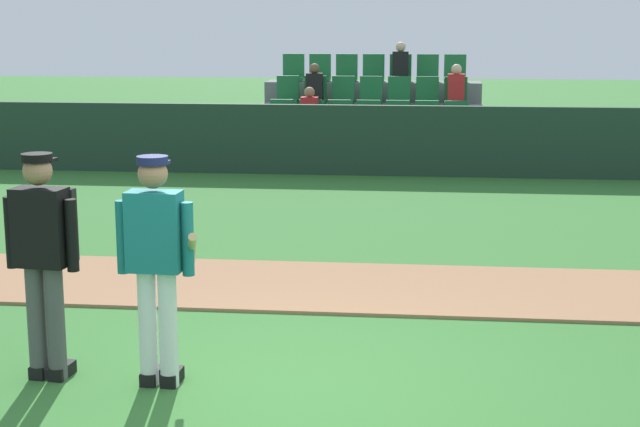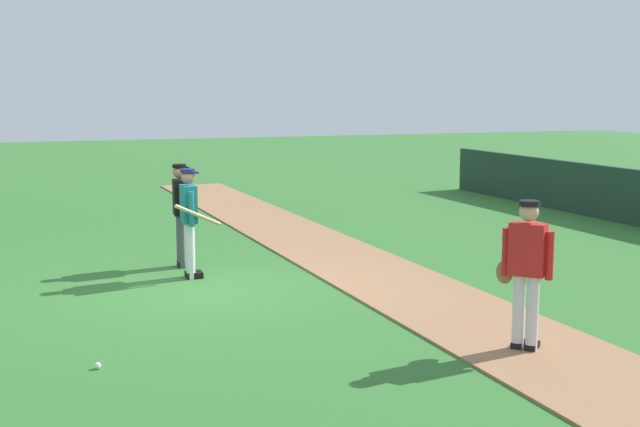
{
  "view_description": "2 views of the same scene",
  "coord_description": "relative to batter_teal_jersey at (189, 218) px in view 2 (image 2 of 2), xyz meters",
  "views": [
    {
      "loc": [
        1.07,
        -6.85,
        2.73
      ],
      "look_at": [
        0.09,
        2.22,
        0.92
      ],
      "focal_mm": 54.74,
      "sensor_mm": 36.0,
      "label": 1
    },
    {
      "loc": [
        12.09,
        -2.79,
        2.98
      ],
      "look_at": [
        0.68,
        1.62,
        1.18
      ],
      "focal_mm": 46.82,
      "sensor_mm": 36.0,
      "label": 2
    }
  ],
  "objects": [
    {
      "name": "ground_plane",
      "position": [
        0.89,
        0.0,
        -0.97
      ],
      "size": [
        80.0,
        80.0,
        0.0
      ],
      "primitive_type": "plane",
      "color": "#33702D"
    },
    {
      "name": "infield_dirt_path",
      "position": [
        0.89,
        2.88,
        -0.95
      ],
      "size": [
        28.0,
        1.92,
        0.03
      ],
      "primitive_type": "cube",
      "color": "#9E704C",
      "rests_on": "ground"
    },
    {
      "name": "batter_teal_jersey",
      "position": [
        0.0,
        0.0,
        0.0
      ],
      "size": [
        0.68,
        0.78,
        1.76
      ],
      "color": "white",
      "rests_on": "ground"
    },
    {
      "name": "umpire_home_plate",
      "position": [
        -0.9,
        0.06,
        0.03
      ],
      "size": [
        0.59,
        0.34,
        1.76
      ],
      "color": "#4C4C4C",
      "rests_on": "ground"
    },
    {
      "name": "runner_red_jersey",
      "position": [
        5.16,
        2.75,
        -0.01
      ],
      "size": [
        0.59,
        0.48,
        1.76
      ],
      "color": "silver",
      "rests_on": "ground"
    },
    {
      "name": "baseball",
      "position": [
        4.03,
        -1.9,
        -0.93
      ],
      "size": [
        0.07,
        0.07,
        0.07
      ],
      "primitive_type": "sphere",
      "color": "white",
      "rests_on": "ground"
    }
  ]
}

